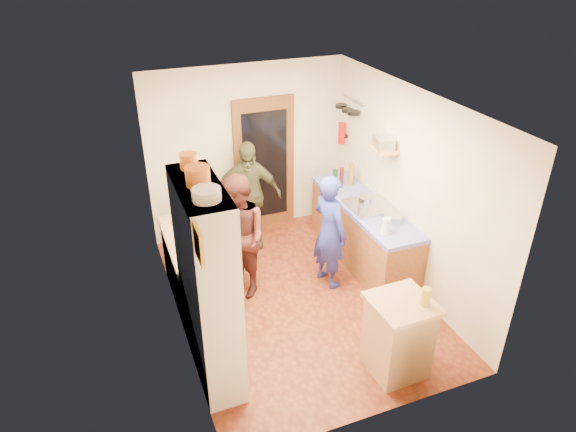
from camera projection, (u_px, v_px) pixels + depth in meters
floor at (297, 298)px, 6.68m from camera, size 3.00×4.00×0.02m
ceiling at (300, 100)px, 5.42m from camera, size 3.00×4.00×0.02m
wall_back at (248, 151)px, 7.69m from camera, size 3.00×0.02×2.60m
wall_front at (387, 312)px, 4.41m from camera, size 3.00×0.02×2.60m
wall_left at (170, 233)px, 5.57m from camera, size 0.02×4.00×2.60m
wall_right at (408, 189)px, 6.53m from camera, size 0.02×4.00×2.60m
door_frame at (264, 165)px, 7.86m from camera, size 0.95×0.06×2.10m
door_glass at (265, 166)px, 7.83m from camera, size 0.70×0.02×1.70m
hutch_body at (208, 285)px, 5.08m from camera, size 0.40×1.20×2.20m
hutch_top_shelf at (199, 187)px, 4.56m from camera, size 0.40×1.14×0.04m
plate_stack at (206, 194)px, 4.27m from camera, size 0.25×0.25×0.10m
orange_pot_a at (198, 176)px, 4.50m from camera, size 0.22×0.22×0.18m
orange_pot_b at (189, 161)px, 4.83m from camera, size 0.17×0.17×0.15m
left_counter_base at (196, 271)px, 6.46m from camera, size 0.60×1.40×0.85m
left_counter_top at (193, 241)px, 6.24m from camera, size 0.64×1.44×0.05m
toaster at (204, 249)px, 5.86m from camera, size 0.28×0.21×0.19m
kettle at (191, 240)px, 6.05m from camera, size 0.16×0.16×0.18m
orange_bowl at (197, 231)px, 6.31m from camera, size 0.21×0.21×0.09m
chopping_board at (185, 217)px, 6.70m from camera, size 0.31×0.23×0.02m
right_counter_base at (363, 234)px, 7.27m from camera, size 0.60×2.20×0.84m
right_counter_top at (365, 206)px, 7.05m from camera, size 0.62×2.22×0.06m
hob at (369, 206)px, 6.95m from camera, size 0.55×0.58×0.04m
pot_on_hob at (366, 201)px, 6.88m from camera, size 0.21×0.21×0.14m
bottle_a at (335, 178)px, 7.45m from camera, size 0.07×0.07×0.28m
bottle_b at (342, 176)px, 7.53m from camera, size 0.08×0.08×0.26m
bottle_c at (351, 175)px, 7.52m from camera, size 0.10×0.10×0.32m
paper_towel at (386, 226)px, 6.30m from camera, size 0.11×0.11×0.22m
mixing_bowl at (393, 218)px, 6.60m from camera, size 0.26×0.26×0.10m
island_base at (398, 338)px, 5.38m from camera, size 0.57×0.57×0.86m
island_top at (402, 304)px, 5.16m from camera, size 0.64×0.64×0.05m
cutting_board at (395, 301)px, 5.18m from camera, size 0.36×0.29×0.02m
oil_jar at (426, 297)px, 5.07m from camera, size 0.10×0.10×0.19m
pan_rail at (352, 100)px, 7.40m from camera, size 0.02×0.65×0.02m
pan_hang_a at (354, 113)px, 7.30m from camera, size 0.18×0.18×0.05m
pan_hang_b at (347, 110)px, 7.47m from camera, size 0.16×0.16×0.05m
pan_hang_c at (341, 106)px, 7.63m from camera, size 0.17×0.17×0.05m
wall_shelf at (383, 149)px, 6.66m from camera, size 0.26×0.42×0.03m
radio at (384, 143)px, 6.62m from camera, size 0.29×0.34×0.15m
ext_bracket at (345, 136)px, 7.84m from camera, size 0.06×0.10×0.04m
fire_extinguisher at (342, 133)px, 7.79m from camera, size 0.11×0.11×0.32m
picture_frame at (199, 245)px, 3.95m from camera, size 0.03×0.25×0.30m
person_hob at (333, 232)px, 6.62m from camera, size 0.50×0.65×1.57m
person_left at (239, 235)px, 6.47m from camera, size 0.83×0.94×1.64m
person_back at (249, 195)px, 7.44m from camera, size 1.05×0.69×1.65m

